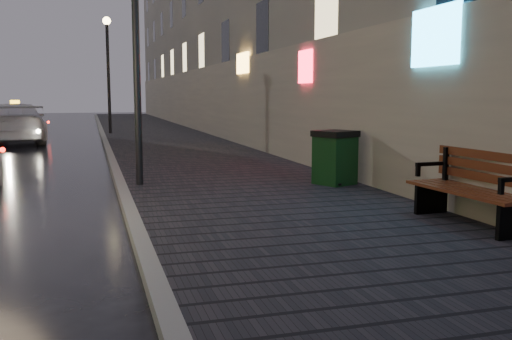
{
  "coord_description": "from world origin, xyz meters",
  "views": [
    {
      "loc": [
        0.94,
        -5.33,
        1.9
      ],
      "look_at": [
        3.18,
        2.35,
        0.85
      ],
      "focal_mm": 40.0,
      "sensor_mm": 36.0,
      "label": 1
    }
  ],
  "objects_px": {
    "lamp_far": "(108,60)",
    "taxi_mid": "(16,123)",
    "bench": "(475,188)",
    "trash_bin": "(335,157)",
    "lamp_near": "(135,11)"
  },
  "relations": [
    {
      "from": "bench",
      "to": "taxi_mid",
      "type": "bearing_deg",
      "value": 109.54
    },
    {
      "from": "trash_bin",
      "to": "lamp_near",
      "type": "bearing_deg",
      "value": 141.09
    },
    {
      "from": "trash_bin",
      "to": "lamp_far",
      "type": "bearing_deg",
      "value": 78.92
    },
    {
      "from": "lamp_far",
      "to": "taxi_mid",
      "type": "height_order",
      "value": "lamp_far"
    },
    {
      "from": "lamp_far",
      "to": "bench",
      "type": "xyz_separation_m",
      "value": [
        4.08,
        -20.84,
        -2.83
      ]
    },
    {
      "from": "trash_bin",
      "to": "bench",
      "type": "bearing_deg",
      "value": -108.01
    },
    {
      "from": "lamp_near",
      "to": "taxi_mid",
      "type": "xyz_separation_m",
      "value": [
        -3.73,
        13.21,
        -2.7
      ]
    },
    {
      "from": "lamp_far",
      "to": "trash_bin",
      "type": "bearing_deg",
      "value": -77.68
    },
    {
      "from": "bench",
      "to": "lamp_far",
      "type": "bearing_deg",
      "value": 97.21
    },
    {
      "from": "lamp_near",
      "to": "taxi_mid",
      "type": "relative_size",
      "value": 0.98
    },
    {
      "from": "trash_bin",
      "to": "taxi_mid",
      "type": "xyz_separation_m",
      "value": [
        -7.45,
        14.25,
        0.1
      ]
    },
    {
      "from": "lamp_far",
      "to": "trash_bin",
      "type": "distance_m",
      "value": 17.66
    },
    {
      "from": "taxi_mid",
      "to": "trash_bin",
      "type": "bearing_deg",
      "value": 111.01
    },
    {
      "from": "trash_bin",
      "to": "taxi_mid",
      "type": "height_order",
      "value": "taxi_mid"
    },
    {
      "from": "taxi_mid",
      "to": "bench",
      "type": "bearing_deg",
      "value": 106.8
    }
  ]
}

